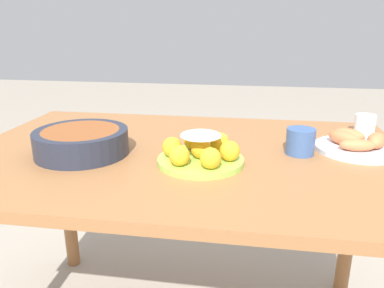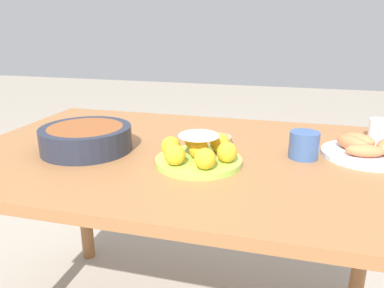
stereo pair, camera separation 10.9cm
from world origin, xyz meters
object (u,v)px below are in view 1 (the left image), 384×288
(dining_table, at_px, (184,181))
(cup_far, at_px, (300,141))
(serving_bowl, at_px, (82,141))
(cup_near, at_px, (365,124))
(seafood_platter, at_px, (357,144))
(cake_plate, at_px, (201,152))
(sauce_bowl, at_px, (213,139))

(dining_table, xyz_separation_m, cup_far, (-0.35, -0.03, 0.14))
(serving_bowl, distance_m, cup_near, 0.97)
(seafood_platter, bearing_deg, cake_plate, 22.08)
(serving_bowl, xyz_separation_m, cup_far, (-0.65, -0.10, -0.00))
(sauce_bowl, height_order, seafood_platter, seafood_platter)
(serving_bowl, relative_size, cup_near, 3.96)
(seafood_platter, relative_size, cup_far, 2.97)
(sauce_bowl, bearing_deg, cake_plate, 85.39)
(dining_table, xyz_separation_m, cake_plate, (-0.06, 0.10, 0.13))
(dining_table, distance_m, seafood_platter, 0.55)
(cup_near, bearing_deg, dining_table, 25.33)
(serving_bowl, relative_size, seafood_platter, 1.09)
(cake_plate, height_order, cup_far, cake_plate)
(seafood_platter, xyz_separation_m, cup_far, (0.18, 0.06, 0.02))
(cup_near, bearing_deg, seafood_platter, 69.38)
(sauce_bowl, relative_size, cup_far, 1.12)
(sauce_bowl, bearing_deg, seafood_platter, 179.84)
(cup_near, bearing_deg, serving_bowl, 21.75)
(dining_table, xyz_separation_m, cup_near, (-0.60, -0.28, 0.14))
(dining_table, bearing_deg, cake_plate, 123.51)
(serving_bowl, bearing_deg, dining_table, -165.97)
(sauce_bowl, bearing_deg, cup_near, -159.69)
(dining_table, height_order, cup_far, cup_far)
(serving_bowl, bearing_deg, cup_far, -170.91)
(sauce_bowl, bearing_deg, serving_bowl, 23.70)
(dining_table, xyz_separation_m, seafood_platter, (-0.53, -0.09, 0.12))
(serving_bowl, relative_size, cup_far, 3.25)
(sauce_bowl, distance_m, seafood_platter, 0.45)
(serving_bowl, xyz_separation_m, sauce_bowl, (-0.38, -0.17, -0.03))
(cake_plate, distance_m, serving_bowl, 0.36)
(serving_bowl, relative_size, sauce_bowl, 2.90)
(seafood_platter, distance_m, cup_near, 0.21)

